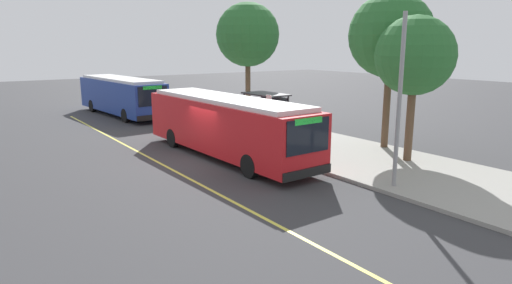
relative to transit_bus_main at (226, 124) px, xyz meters
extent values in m
plane|color=#38383A|center=(0.03, -1.01, -1.62)|extent=(120.00, 120.00, 0.00)
cube|color=gray|center=(0.03, 4.99, -1.54)|extent=(44.00, 6.40, 0.15)
cube|color=#E0D64C|center=(0.03, -3.21, -1.61)|extent=(36.00, 0.14, 0.01)
cube|color=red|center=(-0.02, -0.01, -0.07)|extent=(11.69, 2.83, 2.40)
cube|color=silver|center=(-0.02, -0.01, 1.23)|extent=(10.75, 2.55, 0.20)
cube|color=black|center=(5.81, 0.13, 0.36)|extent=(0.09, 2.17, 1.34)
cube|color=black|center=(-0.05, 1.28, 0.22)|extent=(10.23, 0.28, 1.06)
cube|color=white|center=(-0.05, 1.28, -1.05)|extent=(11.04, 0.29, 0.28)
cube|color=#26D83F|center=(5.82, 0.13, 0.95)|extent=(0.06, 1.40, 0.24)
cube|color=black|center=(5.83, 0.13, -1.09)|extent=(0.14, 2.50, 0.36)
cylinder|color=black|center=(3.56, 1.23, -1.12)|extent=(1.01, 0.30, 1.00)
cylinder|color=black|center=(3.62, -1.08, -1.12)|extent=(1.01, 0.30, 1.00)
cylinder|color=black|center=(-3.53, 1.06, -1.12)|extent=(1.01, 0.30, 1.00)
cylinder|color=black|center=(-3.48, -1.25, -1.12)|extent=(1.01, 0.30, 1.00)
cube|color=navy|center=(-16.19, 0.25, -0.07)|extent=(11.20, 3.32, 2.40)
cube|color=silver|center=(-16.19, 0.25, 1.23)|extent=(10.30, 3.01, 0.20)
cube|color=black|center=(-10.66, 0.64, 0.36)|extent=(0.19, 2.16, 1.34)
cube|color=black|center=(-16.28, 1.53, 0.22)|extent=(9.70, 0.73, 1.06)
cube|color=yellow|center=(-16.28, 1.54, -1.05)|extent=(10.47, 0.77, 0.28)
cube|color=#26D83F|center=(-10.66, 0.64, 0.95)|extent=(0.13, 1.40, 0.24)
cube|color=black|center=(-10.65, 0.64, -1.09)|extent=(0.26, 2.50, 0.36)
cylinder|color=black|center=(-12.85, 1.64, -1.12)|extent=(1.02, 0.35, 1.00)
cylinder|color=black|center=(-12.69, -0.66, -1.12)|extent=(1.02, 0.35, 1.00)
cylinder|color=black|center=(-19.57, 1.16, -1.12)|extent=(1.02, 0.35, 1.00)
cylinder|color=black|center=(-19.41, -1.14, -1.12)|extent=(1.02, 0.35, 1.00)
cylinder|color=#333338|center=(-1.42, 5.05, -0.27)|extent=(0.10, 0.10, 2.40)
cylinder|color=#333338|center=(-1.42, 3.75, -0.27)|extent=(0.10, 0.10, 2.40)
cylinder|color=#333338|center=(-4.02, 5.05, -0.27)|extent=(0.10, 0.10, 2.40)
cylinder|color=#333338|center=(-4.02, 3.75, -0.27)|extent=(0.10, 0.10, 2.40)
cube|color=#333338|center=(-2.72, 4.40, 0.97)|extent=(2.90, 1.60, 0.08)
cube|color=#4C606B|center=(-2.72, 5.05, -0.27)|extent=(2.47, 0.04, 2.16)
cube|color=navy|center=(-4.02, 4.40, -0.32)|extent=(0.06, 1.11, 1.82)
cube|color=brown|center=(-2.94, 4.57, -1.02)|extent=(1.60, 0.44, 0.06)
cube|color=brown|center=(-2.94, 4.81, -0.74)|extent=(1.60, 0.05, 0.44)
cube|color=#333338|center=(-3.66, 4.57, -1.24)|extent=(0.08, 0.40, 0.45)
cube|color=#333338|center=(-2.22, 4.57, -1.24)|extent=(0.08, 0.40, 0.45)
cylinder|color=#333338|center=(0.32, 2.38, -0.07)|extent=(0.07, 0.07, 2.80)
cube|color=white|center=(0.32, 2.36, 1.03)|extent=(0.44, 0.03, 0.56)
cube|color=red|center=(0.32, 2.34, 1.03)|extent=(0.40, 0.01, 0.16)
cylinder|color=brown|center=(3.50, 7.58, 0.60)|extent=(0.36, 0.36, 4.14)
sphere|color=#28662D|center=(3.50, 7.58, 4.25)|extent=(4.21, 4.21, 4.21)
cylinder|color=brown|center=(-7.91, 6.66, 0.69)|extent=(0.36, 0.36, 4.32)
sphere|color=#28662D|center=(-7.91, 6.66, 4.51)|extent=(4.40, 4.40, 4.40)
cylinder|color=brown|center=(5.92, 6.23, 0.26)|extent=(0.36, 0.36, 3.46)
sphere|color=#28662D|center=(5.92, 6.23, 3.32)|extent=(3.53, 3.53, 3.53)
cylinder|color=gray|center=(8.03, 2.55, 1.73)|extent=(0.16, 0.16, 6.40)
camera|label=1|loc=(18.17, -11.02, 3.73)|focal=31.04mm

